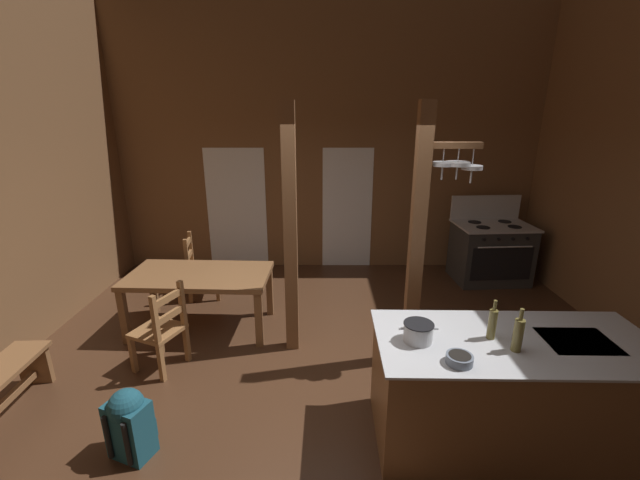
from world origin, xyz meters
TOP-DOWN VIEW (x-y plane):
  - ground_plane at (0.00, 0.00)m, footprint 7.65×7.67m
  - wall_back at (0.00, 3.51)m, footprint 7.65×0.14m
  - glazed_door_back_left at (-1.54, 3.43)m, footprint 1.00×0.01m
  - glazed_panel_back_right at (0.34, 3.43)m, footprint 0.84×0.01m
  - kitchen_island at (1.40, -0.52)m, footprint 2.18×1.00m
  - stove_range at (2.60, 2.79)m, footprint 1.19×0.88m
  - support_post_with_pot_rack at (0.90, 0.62)m, footprint 0.64×0.24m
  - support_post_center at (-0.44, 0.85)m, footprint 0.14×0.14m
  - dining_table at (-1.60, 1.28)m, footprint 1.73×0.97m
  - ladderback_chair_near_window at (-1.77, 0.45)m, footprint 0.58×0.58m
  - ladderback_chair_by_post at (-1.86, 2.18)m, footprint 0.50×0.50m
  - backpack at (-1.61, -0.69)m, footprint 0.38×0.37m
  - stockpot_on_counter at (0.63, -0.53)m, footprint 0.30×0.23m
  - mixing_bowl_on_counter at (0.86, -0.82)m, footprint 0.19×0.19m
  - bottle_tall_on_counter at (1.21, -0.49)m, footprint 0.06×0.06m
  - bottle_short_on_counter at (1.33, -0.66)m, footprint 0.07×0.07m

SIDE VIEW (x-z plane):
  - ground_plane at x=0.00m, z-range -0.10..0.00m
  - backpack at x=-1.61m, z-range 0.02..0.61m
  - ladderback_chair_near_window at x=-1.77m, z-range -0.02..0.93m
  - ladderback_chair_by_post at x=-1.86m, z-range -0.02..0.93m
  - kitchen_island at x=1.40m, z-range 0.00..0.93m
  - stove_range at x=2.60m, z-range -0.18..1.14m
  - dining_table at x=-1.60m, z-range 0.28..1.02m
  - mixing_bowl_on_counter at x=0.86m, z-range 0.93..1.00m
  - stockpot_on_counter at x=0.63m, z-range 0.93..1.08m
  - glazed_door_back_left at x=-1.54m, z-range 0.00..2.05m
  - glazed_panel_back_right at x=0.34m, z-range 0.00..2.05m
  - bottle_tall_on_counter at x=1.21m, z-range 0.90..1.22m
  - bottle_short_on_counter at x=1.33m, z-range 0.90..1.24m
  - support_post_center at x=-0.44m, z-range 0.00..2.73m
  - support_post_with_pot_rack at x=0.90m, z-range 0.11..2.84m
  - wall_back at x=0.00m, z-range 0.00..4.38m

